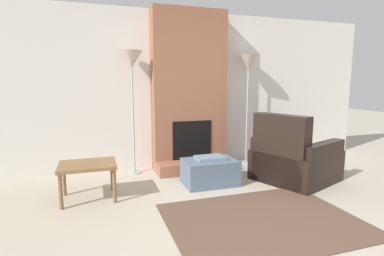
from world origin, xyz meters
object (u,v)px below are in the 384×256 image
object	(u,v)px
ottoman	(210,171)
armchair	(293,161)
floor_lamp_left	(132,65)
floor_lamp_right	(248,67)
side_table	(88,168)

from	to	relation	value
ottoman	armchair	xyz separation A→B (m)	(1.21, -0.24, 0.12)
floor_lamp_left	floor_lamp_right	bearing A→B (deg)	-0.00
side_table	floor_lamp_left	distance (m)	1.73
side_table	ottoman	bearing A→B (deg)	1.30
ottoman	floor_lamp_left	world-z (taller)	floor_lamp_left
floor_lamp_left	floor_lamp_right	xyz separation A→B (m)	(1.99, -0.00, -0.00)
armchair	floor_lamp_left	bearing A→B (deg)	41.45
armchair	side_table	distance (m)	2.84
ottoman	floor_lamp_right	world-z (taller)	floor_lamp_right
floor_lamp_right	floor_lamp_left	bearing A→B (deg)	180.00
ottoman	armchair	world-z (taller)	armchair
ottoman	side_table	size ratio (longest dim) A/B	1.10
armchair	floor_lamp_left	distance (m)	2.79
ottoman	floor_lamp_right	distance (m)	2.03
armchair	side_table	bearing A→B (deg)	64.64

